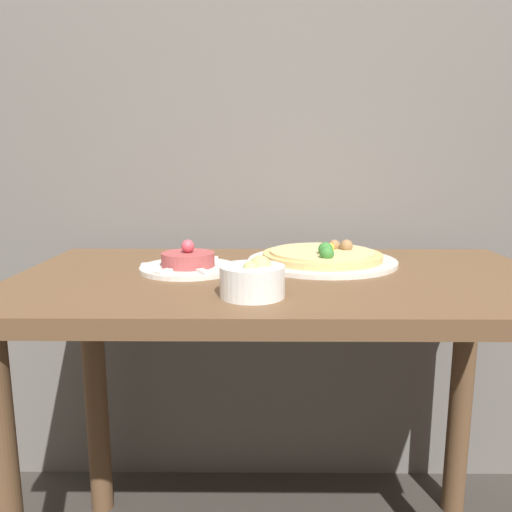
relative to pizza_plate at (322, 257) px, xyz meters
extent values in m
cube|color=slate|center=(-0.09, 0.32, 0.55)|extent=(8.00, 0.05, 2.60)
cube|color=brown|center=(-0.09, -0.11, -0.03)|extent=(1.11, 0.61, 0.03)
cylinder|color=brown|center=(-0.59, 0.13, -0.40)|extent=(0.06, 0.06, 0.70)
cylinder|color=brown|center=(0.40, 0.13, -0.40)|extent=(0.06, 0.06, 0.70)
cylinder|color=silver|center=(0.00, 0.00, -0.01)|extent=(0.34, 0.34, 0.01)
cylinder|color=#DBB26B|center=(0.00, 0.00, 0.00)|extent=(0.27, 0.27, 0.01)
cylinder|color=#E0C684|center=(0.00, 0.00, 0.01)|extent=(0.24, 0.24, 0.00)
sphere|color=gold|center=(0.02, 0.01, 0.02)|extent=(0.02, 0.02, 0.02)
sphere|color=#997047|center=(0.03, 0.03, 0.02)|extent=(0.03, 0.03, 0.03)
sphere|color=#997047|center=(0.06, 0.02, 0.02)|extent=(0.03, 0.03, 0.03)
sphere|color=#387F33|center=(0.00, -0.08, 0.02)|extent=(0.03, 0.03, 0.03)
sphere|color=#387F33|center=(0.00, -0.04, 0.03)|extent=(0.03, 0.03, 0.03)
cylinder|color=silver|center=(-0.30, -0.08, -0.01)|extent=(0.21, 0.21, 0.01)
cylinder|color=#A84747|center=(-0.30, -0.08, 0.01)|extent=(0.11, 0.11, 0.03)
sphere|color=#DB4C5B|center=(-0.30, -0.08, 0.04)|extent=(0.03, 0.03, 0.03)
cube|color=white|center=(-0.22, -0.08, 0.00)|extent=(0.04, 0.02, 0.01)
cube|color=white|center=(-0.26, -0.01, 0.00)|extent=(0.03, 0.04, 0.01)
cube|color=white|center=(-0.34, -0.01, 0.00)|extent=(0.03, 0.04, 0.01)
cube|color=white|center=(-0.38, -0.08, 0.00)|extent=(0.04, 0.02, 0.01)
cube|color=white|center=(-0.34, -0.15, 0.00)|extent=(0.03, 0.04, 0.01)
cube|color=white|center=(-0.26, -0.15, 0.00)|extent=(0.03, 0.04, 0.01)
cylinder|color=white|center=(-0.16, -0.29, 0.01)|extent=(0.11, 0.11, 0.05)
sphere|color=#B7BC70|center=(-0.15, -0.28, 0.04)|extent=(0.03, 0.03, 0.03)
sphere|color=#B7BC70|center=(-0.14, -0.28, 0.04)|extent=(0.04, 0.04, 0.04)
sphere|color=#B7BC70|center=(-0.16, -0.30, 0.04)|extent=(0.03, 0.03, 0.03)
camera|label=1|loc=(-0.14, -1.12, 0.22)|focal=35.00mm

